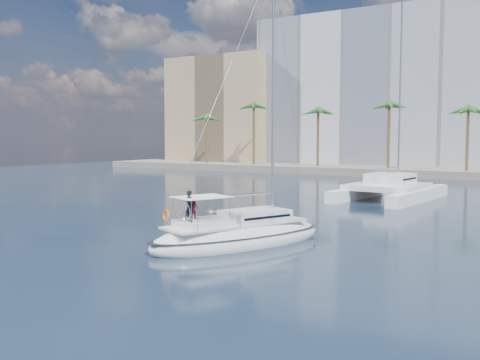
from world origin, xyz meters
The scene contains 9 objects.
ground centered at (0.00, 0.00, 0.00)m, with size 160.00×160.00×0.00m, color black.
quay centered at (0.00, 61.00, 0.60)m, with size 120.00×14.00×1.20m, color gray.
building_modern centered at (-12.00, 73.00, 14.00)m, with size 42.00×16.00×28.00m, color silver.
building_tan_left centered at (-42.00, 69.00, 11.00)m, with size 22.00×14.00×22.00m, color tan.
palm_left centered at (-34.00, 57.00, 10.28)m, with size 3.60×3.60×12.30m.
palm_centre centered at (0.00, 57.00, 10.28)m, with size 3.60×3.60×12.30m.
main_sloop centered at (1.83, -0.03, 0.51)m, with size 7.73×11.58×16.48m.
catamaran centered at (3.07, 25.93, 1.18)m, with size 8.30×14.32×19.69m.
seagull centered at (-2.92, 4.35, 0.96)m, with size 1.13×0.48×0.21m.
Camera 1 is at (16.72, -25.05, 5.90)m, focal length 40.00 mm.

